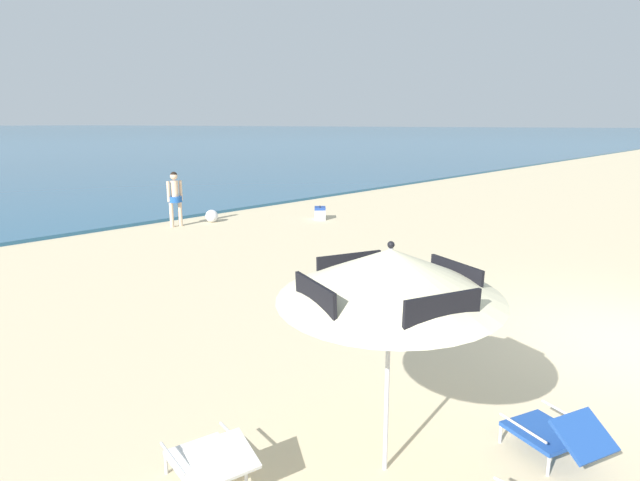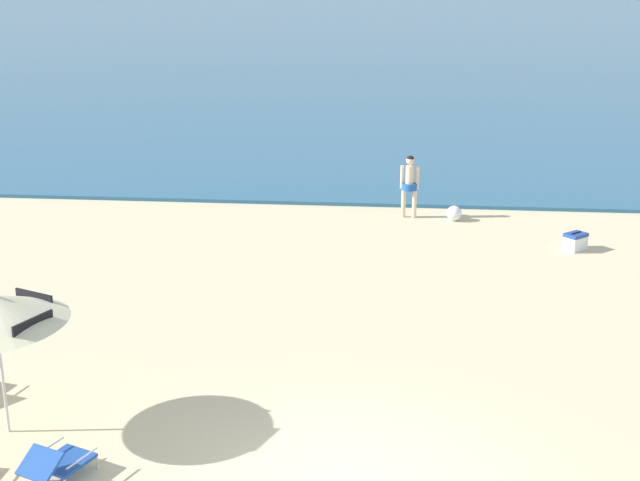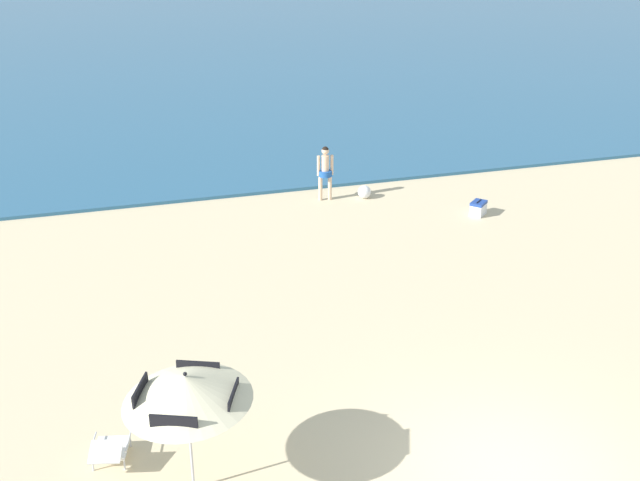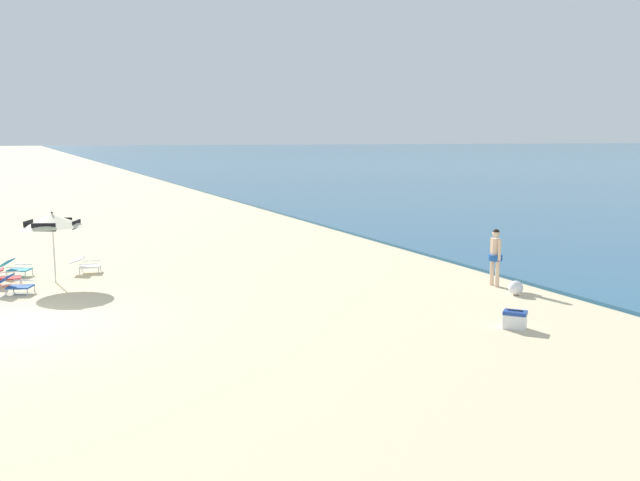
% 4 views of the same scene
% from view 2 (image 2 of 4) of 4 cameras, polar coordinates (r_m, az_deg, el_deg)
% --- Properties ---
extents(lounge_chair_spare_folded, '(0.83, 1.03, 0.53)m').
position_cam_2_polar(lounge_chair_spare_folded, '(11.33, -17.30, -14.05)').
color(lounge_chair_spare_folded, '#1E4799').
rests_on(lounge_chair_spare_folded, ground).
extents(person_standing_near_shore, '(0.49, 0.40, 1.64)m').
position_cam_2_polar(person_standing_near_shore, '(21.96, 6.06, 3.95)').
color(person_standing_near_shore, beige).
rests_on(person_standing_near_shore, ground).
extents(cooler_box, '(0.60, 0.59, 0.43)m').
position_cam_2_polar(cooler_box, '(20.25, 16.82, -0.06)').
color(cooler_box, white).
rests_on(cooler_box, ground).
extents(beach_ball, '(0.39, 0.39, 0.39)m').
position_cam_2_polar(beach_ball, '(22.00, 9.02, 1.83)').
color(beach_ball, white).
rests_on(beach_ball, ground).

